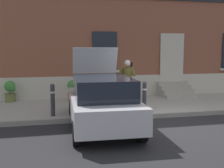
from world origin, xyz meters
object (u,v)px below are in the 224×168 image
Objects in this scene: planter_charcoal at (130,88)px; hatchback_car_silver at (102,101)px; bollard_near_person at (144,95)px; bollard_far_left at (53,99)px; planter_terracotta at (73,90)px; person_on_phone at (127,81)px; planter_olive at (10,91)px.

hatchback_car_silver is at bearing -117.31° from planter_charcoal.
bollard_near_person reaches higher than planter_charcoal.
hatchback_car_silver reaches higher than bollard_far_left.
bollard_far_left is at bearing -108.17° from planter_terracotta.
person_on_phone is at bearing 128.01° from bollard_near_person.
bollard_near_person reaches higher than planter_terracotta.
hatchback_car_silver reaches higher than planter_terracotta.
bollard_near_person is 5.53m from planter_olive.
bollard_far_left reaches higher than planter_olive.
planter_olive is at bearing 155.21° from person_on_phone.
bollard_far_left is at bearing -59.82° from planter_olive.
bollard_far_left is at bearing -141.72° from planter_charcoal.
bollard_near_person is at bearing 0.00° from bollard_far_left.
bollard_near_person is 2.66m from planter_charcoal.
person_on_phone is at bearing -109.56° from planter_charcoal.
planter_terracotta is at bearing 134.88° from person_on_phone.
bollard_near_person is 1.22× the size of planter_charcoal.
bollard_far_left is (-3.08, 0.00, 0.00)m from bollard_near_person.
bollard_near_person is at bearing 34.74° from hatchback_car_silver.
bollard_near_person is (1.71, 1.18, -0.09)m from hatchback_car_silver.
hatchback_car_silver is 4.80× the size of planter_charcoal.
bollard_near_person is 0.87m from person_on_phone.
planter_olive is at bearing 148.95° from bollard_near_person.
bollard_near_person and bollard_far_left have the same top height.
planter_terracotta is at bearing -6.33° from planter_olive.
person_on_phone is at bearing -27.88° from planter_olive.
planter_olive is at bearing 120.18° from bollard_far_left.
bollard_far_left is 3.30m from planter_olive.
bollard_near_person is 1.22× the size of planter_olive.
person_on_phone reaches higher than bollard_far_left.
hatchback_car_silver is 3.95× the size of bollard_far_left.
bollard_near_person is at bearing -31.05° from planter_olive.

